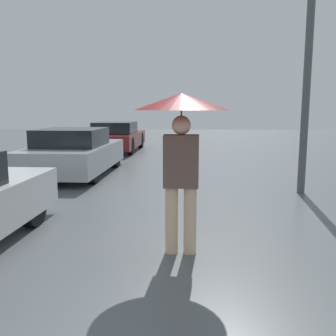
{
  "coord_description": "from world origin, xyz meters",
  "views": [
    {
      "loc": [
        -0.13,
        -0.51,
        1.72
      ],
      "look_at": [
        -0.45,
        3.78,
        1.03
      ],
      "focal_mm": 40.0,
      "sensor_mm": 36.0,
      "label": 1
    }
  ],
  "objects": [
    {
      "name": "street_lamp",
      "position": [
        2.03,
        7.19,
        2.99
      ],
      "size": [
        0.33,
        0.33,
        5.05
      ],
      "color": "#515456",
      "rests_on": "ground_plane"
    },
    {
      "name": "pedestrian",
      "position": [
        -0.3,
        3.78,
        1.51
      ],
      "size": [
        1.09,
        1.09,
        1.89
      ],
      "color": "beige",
      "rests_on": "ground_plane"
    },
    {
      "name": "parked_car_farthest",
      "position": [
        -3.34,
        14.42,
        0.56
      ],
      "size": [
        1.77,
        4.1,
        1.18
      ],
      "color": "maroon",
      "rests_on": "ground_plane"
    },
    {
      "name": "parked_car_middle",
      "position": [
        -3.3,
        8.98,
        0.57
      ],
      "size": [
        1.82,
        3.9,
        1.21
      ],
      "color": "#9EA3A8",
      "rests_on": "ground_plane"
    }
  ]
}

